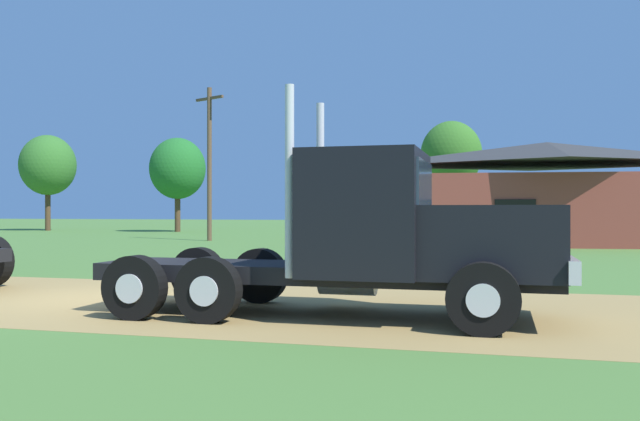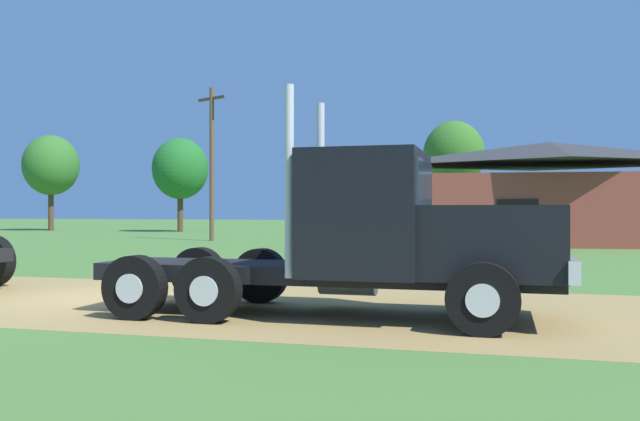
{
  "view_description": "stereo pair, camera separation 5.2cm",
  "coord_description": "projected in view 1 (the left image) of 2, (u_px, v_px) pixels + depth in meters",
  "views": [
    {
      "loc": [
        7.55,
        -11.37,
        1.72
      ],
      "look_at": [
        4.78,
        -0.97,
        1.71
      ],
      "focal_mm": 37.59,
      "sensor_mm": 36.0,
      "label": 1
    },
    {
      "loc": [
        7.6,
        -11.35,
        1.72
      ],
      "look_at": [
        4.78,
        -0.97,
        1.71
      ],
      "focal_mm": 37.59,
      "sensor_mm": 36.0,
      "label": 2
    }
  ],
  "objects": [
    {
      "name": "ground_plane",
      "position": [
        94.0,
        299.0,
        12.93
      ],
      "size": [
        200.0,
        200.0,
        0.0
      ],
      "primitive_type": "plane",
      "color": "#4E7934"
    },
    {
      "name": "tree_mid",
      "position": [
        178.0,
        169.0,
        52.54
      ],
      "size": [
        4.38,
        4.38,
        7.39
      ],
      "color": "#513823",
      "rests_on": "ground_plane"
    },
    {
      "name": "dirt_track",
      "position": [
        94.0,
        299.0,
        12.93
      ],
      "size": [
        120.0,
        6.39,
        0.01
      ],
      "primitive_type": "cube",
      "color": "#A3844A",
      "rests_on": "ground_plane"
    },
    {
      "name": "utility_pole_near",
      "position": [
        209.0,
        160.0,
        37.34
      ],
      "size": [
        2.05,
        1.07,
        8.56
      ],
      "color": "brown",
      "rests_on": "ground_plane"
    },
    {
      "name": "truck_foreground_white",
      "position": [
        381.0,
        239.0,
        10.65
      ],
      "size": [
        7.58,
        2.67,
        3.61
      ],
      "color": "black",
      "rests_on": "ground_plane"
    },
    {
      "name": "shed_building",
      "position": [
        547.0,
        195.0,
        33.27
      ],
      "size": [
        14.89,
        9.02,
        5.1
      ],
      "color": "brown",
      "rests_on": "ground_plane"
    },
    {
      "name": "tree_right",
      "position": [
        451.0,
        155.0,
        48.46
      ],
      "size": [
        4.41,
        4.41,
        8.17
      ],
      "color": "#513823",
      "rests_on": "ground_plane"
    },
    {
      "name": "tree_left",
      "position": [
        48.0,
        165.0,
        55.76
      ],
      "size": [
        4.56,
        4.56,
        7.97
      ],
      "color": "#513823",
      "rests_on": "ground_plane"
    }
  ]
}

